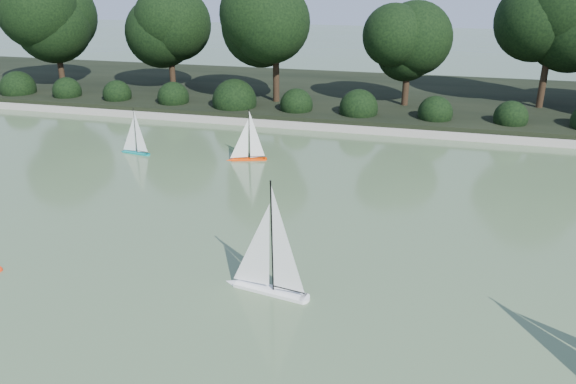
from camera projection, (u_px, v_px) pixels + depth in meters
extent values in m
plane|color=#374E2E|center=(272.00, 308.00, 7.54)|extent=(80.00, 80.00, 0.00)
cube|color=gray|center=(362.00, 129.00, 15.59)|extent=(40.00, 0.35, 0.18)
cube|color=black|center=(377.00, 97.00, 19.17)|extent=(40.00, 8.00, 0.30)
cylinder|color=black|center=(62.00, 74.00, 19.90)|extent=(0.20, 0.20, 1.51)
sphere|color=black|center=(54.00, 20.00, 19.22)|extent=(2.38, 2.38, 2.38)
cylinder|color=black|center=(173.00, 78.00, 19.53)|extent=(0.20, 0.20, 1.37)
sphere|color=black|center=(169.00, 28.00, 18.90)|extent=(2.24, 2.24, 2.24)
cylinder|color=black|center=(276.00, 85.00, 17.73)|extent=(0.20, 0.20, 1.66)
sphere|color=black|center=(276.00, 18.00, 16.98)|extent=(2.66, 2.66, 2.66)
cylinder|color=black|center=(405.00, 94.00, 17.32)|extent=(0.20, 0.20, 1.26)
sphere|color=black|center=(409.00, 42.00, 16.73)|extent=(2.10, 2.10, 2.10)
cylinder|color=black|center=(542.00, 89.00, 16.92)|extent=(0.20, 0.20, 1.73)
sphere|color=black|center=(554.00, 15.00, 16.13)|extent=(2.80, 2.80, 2.80)
sphere|color=black|center=(14.00, 88.00, 19.08)|extent=(1.10, 1.10, 1.10)
sphere|color=black|center=(65.00, 91.00, 18.61)|extent=(1.10, 1.10, 1.10)
sphere|color=black|center=(119.00, 95.00, 18.14)|extent=(1.10, 1.10, 1.10)
sphere|color=black|center=(176.00, 98.00, 17.67)|extent=(1.10, 1.10, 1.10)
sphere|color=black|center=(236.00, 101.00, 17.20)|extent=(1.10, 1.10, 1.10)
sphere|color=black|center=(299.00, 105.00, 16.74)|extent=(1.10, 1.10, 1.10)
sphere|color=black|center=(366.00, 109.00, 16.27)|extent=(1.10, 1.10, 1.10)
sphere|color=black|center=(437.00, 113.00, 15.80)|extent=(1.10, 1.10, 1.10)
sphere|color=black|center=(513.00, 118.00, 15.33)|extent=(1.10, 1.10, 1.10)
cube|color=white|center=(270.00, 289.00, 7.90)|extent=(1.09, 0.40, 0.11)
cone|color=white|center=(232.00, 279.00, 8.14)|extent=(0.25, 0.25, 0.21)
cylinder|color=white|center=(305.00, 297.00, 7.69)|extent=(0.15, 0.15, 0.11)
cylinder|color=black|center=(273.00, 233.00, 7.55)|extent=(0.02, 0.02, 1.66)
cylinder|color=black|center=(289.00, 286.00, 7.74)|extent=(0.49, 0.10, 0.02)
cube|color=#FC3905|center=(248.00, 158.00, 13.36)|extent=(0.80, 0.39, 0.08)
cone|color=#FC3905|center=(229.00, 159.00, 13.33)|extent=(0.20, 0.20, 0.16)
cylinder|color=#FC3905|center=(265.00, 158.00, 13.38)|extent=(0.12, 0.12, 0.08)
cylinder|color=black|center=(249.00, 132.00, 13.12)|extent=(0.02, 0.02, 1.22)
cylinder|color=black|center=(257.00, 155.00, 13.34)|extent=(0.35, 0.12, 0.01)
cube|color=#08817D|center=(136.00, 152.00, 13.82)|extent=(0.73, 0.26, 0.07)
cone|color=#08817D|center=(123.00, 150.00, 13.98)|extent=(0.17, 0.17, 0.14)
cylinder|color=#08817D|center=(148.00, 154.00, 13.68)|extent=(0.10, 0.10, 0.07)
cylinder|color=black|center=(135.00, 129.00, 13.59)|extent=(0.02, 0.02, 1.11)
cylinder|color=black|center=(142.00, 150.00, 13.72)|extent=(0.33, 0.07, 0.01)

